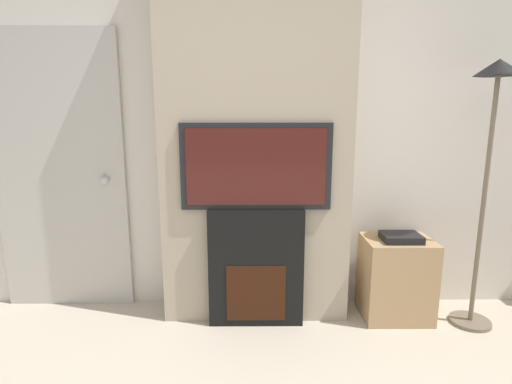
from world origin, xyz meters
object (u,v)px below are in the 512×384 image
(television, at_px, (256,167))
(floor_lamp, at_px, (492,130))
(media_stand, at_px, (396,277))
(fireplace, at_px, (256,267))

(television, bearing_deg, floor_lamp, -1.21)
(floor_lamp, relative_size, media_stand, 2.81)
(fireplace, xyz_separation_m, media_stand, (0.99, 0.07, -0.11))
(media_stand, bearing_deg, fireplace, -176.04)
(floor_lamp, distance_m, media_stand, 1.15)
(floor_lamp, xyz_separation_m, media_stand, (-0.50, 0.10, -1.03))
(television, xyz_separation_m, media_stand, (0.99, 0.07, -0.80))
(fireplace, distance_m, floor_lamp, 1.76)
(fireplace, height_order, floor_lamp, floor_lamp)
(television, bearing_deg, media_stand, 4.08)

